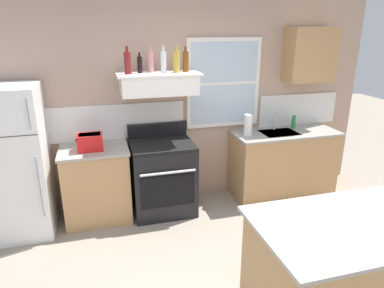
{
  "coord_description": "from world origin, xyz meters",
  "views": [
    {
      "loc": [
        -0.95,
        -2.04,
        2.26
      ],
      "look_at": [
        -0.05,
        1.2,
        1.1
      ],
      "focal_mm": 32.15,
      "sensor_mm": 36.0,
      "label": 1
    }
  ],
  "objects_px": {
    "bottle_clear_tall": "(163,62)",
    "kitchen_island": "(343,274)",
    "toaster": "(90,142)",
    "paper_towel_roll": "(248,125)",
    "bottle_red_label_wine": "(128,63)",
    "bottle_champagne_gold_foil": "(176,61)",
    "bottle_amber_wine": "(186,61)",
    "refrigerator": "(14,163)",
    "bottle_rose_pink": "(150,61)",
    "bottle_balsamic_dark": "(140,64)",
    "dish_soap_bottle": "(294,122)",
    "stove_range": "(163,177)"
  },
  "relations": [
    {
      "from": "bottle_amber_wine",
      "to": "bottle_champagne_gold_foil",
      "type": "bearing_deg",
      "value": -161.01
    },
    {
      "from": "bottle_balsamic_dark",
      "to": "dish_soap_bottle",
      "type": "relative_size",
      "value": 1.28
    },
    {
      "from": "toaster",
      "to": "bottle_clear_tall",
      "type": "distance_m",
      "value": 1.24
    },
    {
      "from": "dish_soap_bottle",
      "to": "kitchen_island",
      "type": "height_order",
      "value": "dish_soap_bottle"
    },
    {
      "from": "bottle_champagne_gold_foil",
      "to": "bottle_amber_wine",
      "type": "height_order",
      "value": "bottle_champagne_gold_foil"
    },
    {
      "from": "bottle_balsamic_dark",
      "to": "bottle_rose_pink",
      "type": "bearing_deg",
      "value": 17.75
    },
    {
      "from": "bottle_champagne_gold_foil",
      "to": "paper_towel_roll",
      "type": "height_order",
      "value": "bottle_champagne_gold_foil"
    },
    {
      "from": "refrigerator",
      "to": "bottle_clear_tall",
      "type": "bearing_deg",
      "value": 2.53
    },
    {
      "from": "bottle_balsamic_dark",
      "to": "bottle_clear_tall",
      "type": "height_order",
      "value": "bottle_clear_tall"
    },
    {
      "from": "stove_range",
      "to": "bottle_rose_pink",
      "type": "relative_size",
      "value": 3.72
    },
    {
      "from": "bottle_champagne_gold_foil",
      "to": "kitchen_island",
      "type": "height_order",
      "value": "bottle_champagne_gold_foil"
    },
    {
      "from": "bottle_balsamic_dark",
      "to": "kitchen_island",
      "type": "bearing_deg",
      "value": -61.95
    },
    {
      "from": "bottle_clear_tall",
      "to": "paper_towel_roll",
      "type": "xyz_separation_m",
      "value": [
        1.09,
        -0.02,
        -0.83
      ]
    },
    {
      "from": "bottle_red_label_wine",
      "to": "kitchen_island",
      "type": "xyz_separation_m",
      "value": [
        1.34,
        -2.19,
        -1.42
      ]
    },
    {
      "from": "toaster",
      "to": "bottle_clear_tall",
      "type": "height_order",
      "value": "bottle_clear_tall"
    },
    {
      "from": "bottle_balsamic_dark",
      "to": "bottle_clear_tall",
      "type": "xyz_separation_m",
      "value": [
        0.26,
        -0.06,
        0.03
      ]
    },
    {
      "from": "bottle_rose_pink",
      "to": "kitchen_island",
      "type": "height_order",
      "value": "bottle_rose_pink"
    },
    {
      "from": "bottle_rose_pink",
      "to": "bottle_champagne_gold_foil",
      "type": "distance_m",
      "value": 0.3
    },
    {
      "from": "bottle_champagne_gold_foil",
      "to": "kitchen_island",
      "type": "xyz_separation_m",
      "value": [
        0.78,
        -2.19,
        -1.41
      ]
    },
    {
      "from": "bottle_amber_wine",
      "to": "paper_towel_roll",
      "type": "height_order",
      "value": "bottle_amber_wine"
    },
    {
      "from": "bottle_clear_tall",
      "to": "kitchen_island",
      "type": "height_order",
      "value": "bottle_clear_tall"
    },
    {
      "from": "bottle_rose_pink",
      "to": "bottle_clear_tall",
      "type": "bearing_deg",
      "value": -37.38
    },
    {
      "from": "toaster",
      "to": "bottle_red_label_wine",
      "type": "bearing_deg",
      "value": 9.4
    },
    {
      "from": "bottle_rose_pink",
      "to": "bottle_clear_tall",
      "type": "distance_m",
      "value": 0.17
    },
    {
      "from": "toaster",
      "to": "dish_soap_bottle",
      "type": "xyz_separation_m",
      "value": [
        2.71,
        0.16,
        -0.01
      ]
    },
    {
      "from": "refrigerator",
      "to": "bottle_amber_wine",
      "type": "height_order",
      "value": "bottle_amber_wine"
    },
    {
      "from": "refrigerator",
      "to": "paper_towel_roll",
      "type": "bearing_deg",
      "value": 1.23
    },
    {
      "from": "toaster",
      "to": "paper_towel_roll",
      "type": "relative_size",
      "value": 1.1
    },
    {
      "from": "refrigerator",
      "to": "bottle_balsamic_dark",
      "type": "bearing_deg",
      "value": 5.36
    },
    {
      "from": "bottle_red_label_wine",
      "to": "paper_towel_roll",
      "type": "relative_size",
      "value": 1.12
    },
    {
      "from": "toaster",
      "to": "kitchen_island",
      "type": "relative_size",
      "value": 0.21
    },
    {
      "from": "refrigerator",
      "to": "bottle_clear_tall",
      "type": "xyz_separation_m",
      "value": [
        1.71,
        0.08,
        1.03
      ]
    },
    {
      "from": "toaster",
      "to": "dish_soap_bottle",
      "type": "distance_m",
      "value": 2.71
    },
    {
      "from": "bottle_clear_tall",
      "to": "paper_towel_roll",
      "type": "height_order",
      "value": "bottle_clear_tall"
    },
    {
      "from": "toaster",
      "to": "paper_towel_roll",
      "type": "bearing_deg",
      "value": 1.75
    },
    {
      "from": "toaster",
      "to": "bottle_champagne_gold_foil",
      "type": "distance_m",
      "value": 1.35
    },
    {
      "from": "kitchen_island",
      "to": "bottle_balsamic_dark",
      "type": "bearing_deg",
      "value": 118.05
    },
    {
      "from": "paper_towel_roll",
      "to": "bottle_clear_tall",
      "type": "bearing_deg",
      "value": 179.21
    },
    {
      "from": "dish_soap_bottle",
      "to": "toaster",
      "type": "bearing_deg",
      "value": -176.61
    },
    {
      "from": "refrigerator",
      "to": "dish_soap_bottle",
      "type": "height_order",
      "value": "refrigerator"
    },
    {
      "from": "toaster",
      "to": "bottle_clear_tall",
      "type": "bearing_deg",
      "value": 4.88
    },
    {
      "from": "refrigerator",
      "to": "bottle_rose_pink",
      "type": "bearing_deg",
      "value": 6.43
    },
    {
      "from": "bottle_balsamic_dark",
      "to": "bottle_champagne_gold_foil",
      "type": "distance_m",
      "value": 0.42
    },
    {
      "from": "bottle_balsamic_dark",
      "to": "dish_soap_bottle",
      "type": "distance_m",
      "value": 2.25
    },
    {
      "from": "bottle_clear_tall",
      "to": "refrigerator",
      "type": "bearing_deg",
      "value": -177.47
    },
    {
      "from": "refrigerator",
      "to": "bottle_red_label_wine",
      "type": "xyz_separation_m",
      "value": [
        1.3,
        0.08,
        1.03
      ]
    },
    {
      "from": "refrigerator",
      "to": "dish_soap_bottle",
      "type": "bearing_deg",
      "value": 2.6
    },
    {
      "from": "stove_range",
      "to": "bottle_amber_wine",
      "type": "xyz_separation_m",
      "value": [
        0.33,
        0.1,
        1.4
      ]
    },
    {
      "from": "toaster",
      "to": "paper_towel_roll",
      "type": "xyz_separation_m",
      "value": [
        1.98,
        0.06,
        0.04
      ]
    },
    {
      "from": "kitchen_island",
      "to": "stove_range",
      "type": "bearing_deg",
      "value": 114.91
    }
  ]
}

